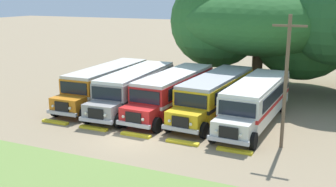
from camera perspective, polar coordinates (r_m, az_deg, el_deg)
ground_plane at (r=24.19m, az=-5.18°, el=-6.44°), size 220.00×220.00×0.00m
parked_bus_slot_0 at (r=32.21m, az=-8.81°, el=1.55°), size 2.87×10.86×2.82m
parked_bus_slot_1 at (r=30.41m, az=-4.70°, el=0.94°), size 3.12×10.90×2.82m
parked_bus_slot_2 at (r=29.34m, az=0.78°, el=0.50°), size 3.00×10.88×2.82m
parked_bus_slot_3 at (r=28.60m, az=6.82°, el=0.05°), size 3.24×10.92×2.82m
parked_bus_slot_4 at (r=27.27m, az=12.47°, el=-0.88°), size 3.07×10.89×2.82m
curb_wheelstop_0 at (r=27.93m, az=-15.84°, el=-3.95°), size 2.00×0.36×0.15m
curb_wheelstop_1 at (r=26.12m, az=-10.61°, el=-4.90°), size 2.00×0.36×0.15m
curb_wheelstop_2 at (r=24.56m, az=-4.63°, el=-5.93°), size 2.00×0.36×0.15m
curb_wheelstop_3 at (r=23.30m, az=2.09°, el=-7.00°), size 2.00×0.36×0.15m
curb_wheelstop_4 at (r=22.41m, az=9.50°, el=-8.08°), size 2.00×0.36×0.15m
broad_shade_tree at (r=37.95m, az=13.63°, el=10.10°), size 16.21×15.47×10.75m
utility_pole at (r=22.58m, az=16.52°, el=2.02°), size 1.80×0.20×7.42m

